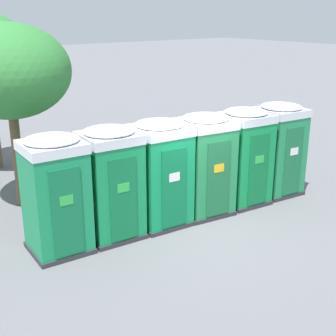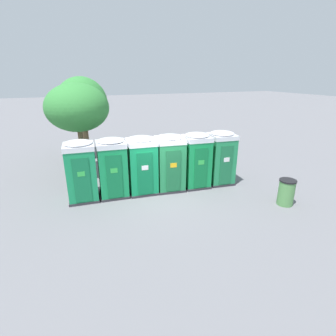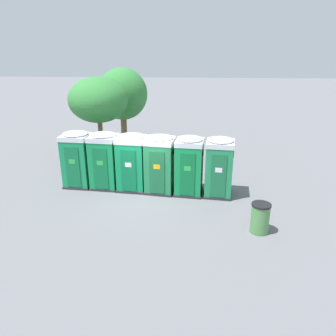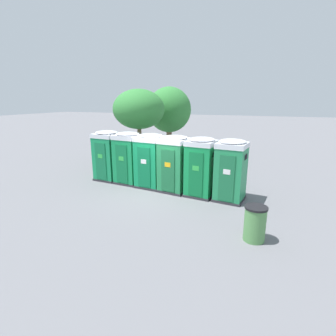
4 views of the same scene
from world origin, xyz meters
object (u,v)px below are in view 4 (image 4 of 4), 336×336
(portapotty_5, at_px, (231,170))
(street_tree_1, at_px, (169,110))
(portapotty_0, at_px, (108,155))
(portapotty_1, at_px, (128,158))
(trash_can, at_px, (255,223))
(portapotty_3, at_px, (174,163))
(street_tree_0, at_px, (139,109))
(portapotty_4, at_px, (201,167))
(portapotty_2, at_px, (150,160))

(portapotty_5, height_order, street_tree_1, street_tree_1)
(portapotty_0, distance_m, portapotty_1, 1.27)
(portapotty_5, relative_size, trash_can, 2.38)
(portapotty_3, height_order, street_tree_0, street_tree_0)
(portapotty_4, bearing_deg, trash_can, -51.46)
(portapotty_0, xyz_separation_m, trash_can, (7.49, -3.62, -0.74))
(portapotty_4, height_order, street_tree_0, street_tree_0)
(portapotty_0, distance_m, portapotty_5, 6.33)
(portapotty_1, distance_m, street_tree_0, 3.85)
(portapotty_2, relative_size, trash_can, 2.38)
(portapotty_2, xyz_separation_m, portapotty_4, (2.52, -0.28, 0.00))
(portapotty_3, bearing_deg, street_tree_0, 136.19)
(street_tree_1, bearing_deg, portapotty_1, -86.35)
(portapotty_3, xyz_separation_m, street_tree_1, (-2.93, 6.84, 2.03))
(portapotty_1, distance_m, trash_can, 7.19)
(portapotty_4, bearing_deg, portapotty_3, 174.33)
(portapotty_2, xyz_separation_m, street_tree_0, (-2.21, 3.16, 2.19))
(portapotty_4, xyz_separation_m, trash_can, (2.46, -3.08, -0.74))
(portapotty_5, height_order, street_tree_0, street_tree_0)
(portapotty_1, xyz_separation_m, portapotty_3, (2.51, -0.31, -0.00))
(portapotty_4, xyz_separation_m, street_tree_0, (-4.72, 3.45, 2.19))
(portapotty_1, height_order, portapotty_4, same)
(portapotty_2, distance_m, portapotty_4, 2.53)
(portapotty_1, xyz_separation_m, portapotty_4, (3.77, -0.43, 0.00))
(portapotty_0, relative_size, portapotty_4, 1.00)
(portapotty_0, height_order, portapotty_3, same)
(portapotty_1, height_order, street_tree_0, street_tree_0)
(portapotty_3, bearing_deg, portapotty_5, -4.88)
(portapotty_3, distance_m, street_tree_1, 7.71)
(portapotty_4, bearing_deg, street_tree_1, 121.02)
(portapotty_1, xyz_separation_m, portapotty_5, (5.04, -0.52, 0.00))
(portapotty_0, height_order, portapotty_5, same)
(portapotty_1, xyz_separation_m, trash_can, (6.23, -3.52, -0.74))
(street_tree_0, xyz_separation_m, trash_can, (7.18, -6.53, -2.94))
(portapotty_5, bearing_deg, street_tree_0, 149.42)
(portapotty_3, bearing_deg, portapotty_0, 173.85)
(portapotty_3, relative_size, street_tree_1, 0.52)
(portapotty_0, relative_size, portapotty_3, 1.00)
(portapotty_3, xyz_separation_m, street_tree_0, (-3.46, 3.32, 2.19))
(portapotty_4, relative_size, trash_can, 2.38)
(trash_can, bearing_deg, portapotty_0, 154.23)
(street_tree_0, bearing_deg, street_tree_1, 81.40)
(portapotty_2, xyz_separation_m, street_tree_1, (-1.67, 6.68, 2.03))
(portapotty_2, distance_m, portapotty_3, 1.27)
(portapotty_2, distance_m, street_tree_1, 7.18)
(portapotty_3, distance_m, trash_can, 4.97)
(portapotty_5, bearing_deg, trash_can, -68.26)
(portapotty_1, bearing_deg, street_tree_0, 107.49)
(portapotty_3, height_order, street_tree_1, street_tree_1)
(street_tree_1, height_order, trash_can, street_tree_1)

